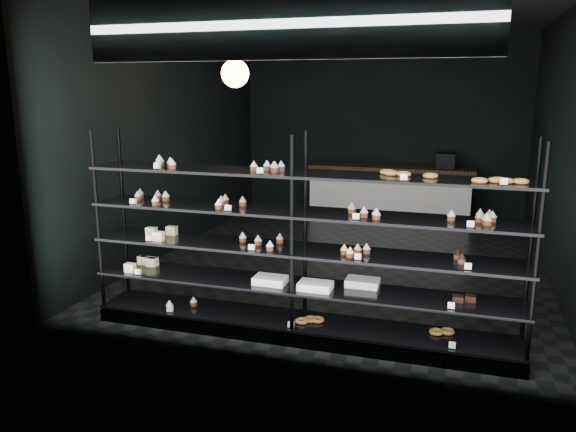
% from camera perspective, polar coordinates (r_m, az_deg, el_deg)
% --- Properties ---
extents(room, '(5.01, 6.01, 3.20)m').
position_cam_1_polar(room, '(7.34, 6.22, 7.42)').
color(room, black).
rests_on(room, ground).
extents(display_shelf, '(4.00, 0.50, 1.91)m').
position_cam_1_polar(display_shelf, '(5.20, 0.86, -5.76)').
color(display_shelf, black).
rests_on(display_shelf, room).
extents(signage, '(3.30, 0.05, 0.50)m').
position_cam_1_polar(signage, '(4.50, -1.01, 18.74)').
color(signage, '#0E0F46').
rests_on(signage, room).
extents(pendant_lamp, '(0.32, 0.32, 0.89)m').
position_cam_1_polar(pendant_lamp, '(6.63, -5.40, 14.22)').
color(pendant_lamp, black).
rests_on(pendant_lamp, room).
extents(service_counter, '(2.81, 0.65, 1.23)m').
position_cam_1_polar(service_counter, '(9.91, 10.34, 2.28)').
color(service_counter, silver).
rests_on(service_counter, room).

